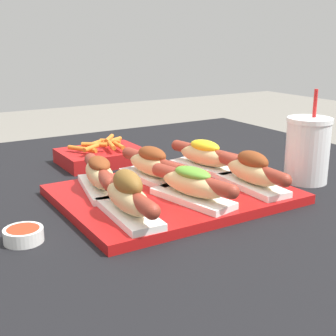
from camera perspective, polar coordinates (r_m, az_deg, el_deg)
patio_table at (r=1.19m, az=-2.02°, el=-19.23°), size 1.31×1.16×0.75m
serving_tray at (r=0.93m, az=0.65°, el=-3.21°), size 0.43×0.33×0.02m
hot_dog_0 at (r=0.78m, az=-4.91°, el=-3.50°), size 0.07×0.21×0.08m
hot_dog_1 at (r=0.85m, az=2.99°, el=-2.00°), size 0.09×0.21×0.06m
hot_dog_2 at (r=0.94m, az=10.21°, el=-0.41°), size 0.07×0.21×0.08m
hot_dog_3 at (r=0.92m, az=-8.34°, el=-0.79°), size 0.09×0.21×0.07m
hot_dog_4 at (r=0.97m, az=-1.95°, el=0.40°), size 0.08×0.21×0.07m
hot_dog_5 at (r=1.05m, az=4.49°, el=1.52°), size 0.09×0.21×0.07m
sauce_bowl at (r=0.77m, az=-17.21°, el=-7.74°), size 0.06×0.06×0.02m
drink_cup at (r=1.06m, az=16.64°, el=2.13°), size 0.10×0.10×0.20m
fries_basket at (r=1.19m, az=-8.11°, el=1.50°), size 0.20×0.15×0.06m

